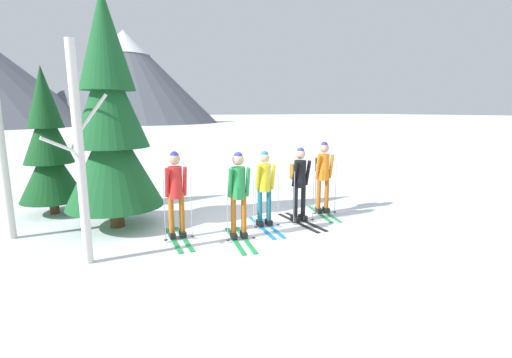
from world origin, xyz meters
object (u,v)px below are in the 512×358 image
(skier_in_yellow, at_px, (265,186))
(skier_in_orange, at_px, (323,173))
(birch_tree_tall, at_px, (80,155))
(pine_tree_mid, at_px, (110,123))
(skier_in_black, at_px, (300,180))
(pine_tree_near, at_px, (48,148))
(skier_in_red, at_px, (176,191))
(skier_in_green, at_px, (239,191))

(skier_in_yellow, distance_m, skier_in_orange, 1.89)
(skier_in_yellow, relative_size, birch_tree_tall, 0.46)
(pine_tree_mid, bearing_deg, skier_in_yellow, -27.84)
(skier_in_black, xyz_separation_m, skier_in_orange, (0.96, 0.32, 0.05))
(pine_tree_near, bearing_deg, skier_in_red, -56.14)
(pine_tree_near, distance_m, pine_tree_mid, 2.41)
(skier_in_black, distance_m, birch_tree_tall, 4.75)
(skier_in_green, xyz_separation_m, pine_tree_mid, (-2.11, 2.07, 1.35))
(skier_in_orange, bearing_deg, pine_tree_mid, 164.83)
(skier_in_black, bearing_deg, birch_tree_tall, -176.53)
(skier_in_red, height_order, skier_in_orange, skier_in_orange)
(skier_in_red, distance_m, skier_in_green, 1.28)
(skier_in_black, relative_size, skier_in_orange, 0.96)
(skier_in_orange, height_order, pine_tree_mid, pine_tree_mid)
(pine_tree_mid, height_order, birch_tree_tall, pine_tree_mid)
(pine_tree_near, xyz_separation_m, birch_tree_tall, (0.53, -3.86, 0.20))
(skier_in_green, bearing_deg, skier_in_black, 13.38)
(skier_in_green, xyz_separation_m, skier_in_orange, (2.76, 0.75, 0.05))
(skier_in_green, height_order, skier_in_yellow, skier_in_green)
(skier_in_black, bearing_deg, skier_in_yellow, 176.22)
(skier_in_red, height_order, skier_in_yellow, skier_in_red)
(skier_in_black, bearing_deg, skier_in_green, -166.62)
(skier_in_green, bearing_deg, skier_in_yellow, 28.90)
(skier_in_yellow, xyz_separation_m, skier_in_orange, (1.87, 0.26, 0.11))
(skier_in_red, height_order, pine_tree_mid, pine_tree_mid)
(skier_in_yellow, xyz_separation_m, skier_in_black, (0.92, -0.06, 0.06))
(skier_in_yellow, bearing_deg, birch_tree_tall, -174.76)
(pine_tree_near, xyz_separation_m, pine_tree_mid, (1.27, -1.94, 0.66))
(skier_in_red, height_order, pine_tree_near, pine_tree_near)
(skier_in_green, height_order, pine_tree_near, pine_tree_near)
(skier_in_yellow, bearing_deg, pine_tree_mid, 152.16)
(skier_in_orange, distance_m, pine_tree_near, 6.98)
(skier_in_orange, relative_size, pine_tree_near, 0.50)
(birch_tree_tall, bearing_deg, skier_in_black, 3.47)
(skier_in_orange, bearing_deg, skier_in_red, -178.31)
(skier_in_green, height_order, skier_in_orange, skier_in_orange)
(skier_in_black, xyz_separation_m, pine_tree_mid, (-3.91, 1.64, 1.35))
(skier_in_yellow, distance_m, birch_tree_tall, 3.87)
(pine_tree_mid, bearing_deg, birch_tree_tall, -111.15)
(skier_in_yellow, bearing_deg, skier_in_red, 175.81)
(skier_in_yellow, bearing_deg, pine_tree_near, 140.48)
(skier_in_black, bearing_deg, pine_tree_mid, 157.23)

